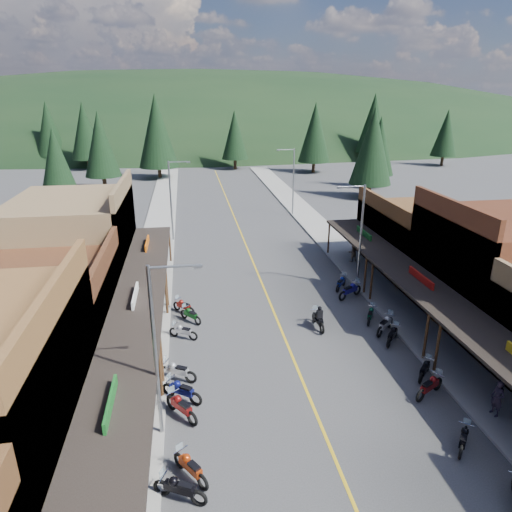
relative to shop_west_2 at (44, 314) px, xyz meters
name	(u,v)px	position (x,y,z in m)	size (l,w,h in m)	color
ground	(289,350)	(13.75, -1.70, -2.53)	(220.00, 220.00, 0.00)	#38383A
centerline	(245,244)	(13.75, 18.30, -2.53)	(0.15, 90.00, 0.01)	gold
sidewalk_west	(156,247)	(5.05, 18.30, -2.46)	(3.40, 94.00, 0.15)	gray
sidewalk_east	(330,239)	(22.45, 18.30, -2.46)	(3.40, 94.00, 0.15)	gray
shop_west_2	(44,314)	(0.00, 0.00, 0.00)	(10.90, 9.00, 6.20)	#3F2111
shop_west_3	(77,244)	(-0.03, 9.60, 0.99)	(10.90, 10.20, 8.20)	brown
shop_east_2	(496,270)	(27.54, 0.00, 0.99)	(10.90, 9.00, 8.20)	#562B19
shop_east_3	(421,239)	(27.51, 9.60, 0.00)	(10.90, 10.20, 6.20)	#4C2D16
streetlight_0	(158,346)	(6.80, -7.70, 1.93)	(2.16, 0.18, 8.00)	gray
streetlight_1	(172,197)	(6.80, 20.30, 1.93)	(2.16, 0.18, 8.00)	gray
streetlight_2	(359,232)	(20.71, 6.30, 1.93)	(2.16, 0.18, 8.00)	gray
streetlight_3	(292,179)	(20.71, 28.30, 1.93)	(2.16, 0.18, 8.00)	gray
ridge_hill	(201,137)	(13.75, 133.30, -2.53)	(310.00, 140.00, 60.00)	black
pine_1	(85,131)	(-10.25, 68.30, 4.70)	(5.88, 5.88, 12.50)	black
pine_2	(157,131)	(3.75, 56.30, 5.46)	(6.72, 6.72, 14.00)	black
pine_3	(235,135)	(17.75, 64.30, 3.95)	(5.04, 5.04, 11.00)	black
pine_4	(315,132)	(31.75, 58.30, 4.70)	(5.88, 5.88, 12.50)	black
pine_5	(373,123)	(47.75, 70.30, 5.46)	(6.72, 6.72, 14.00)	black
pine_6	(446,133)	(59.75, 62.30, 3.95)	(5.04, 5.04, 11.00)	black
pine_7	(49,129)	(-18.25, 74.30, 4.70)	(5.88, 5.88, 12.50)	black
pine_8	(56,160)	(-8.25, 38.30, 3.44)	(4.48, 4.48, 10.00)	black
pine_9	(379,146)	(37.75, 43.30, 3.85)	(4.93, 4.93, 10.80)	black
pine_10	(100,144)	(-4.25, 48.30, 4.25)	(5.38, 5.38, 11.60)	black
pine_11	(373,146)	(33.75, 36.30, 4.65)	(5.82, 5.82, 12.40)	black
bike_west_3	(180,488)	(7.47, -11.32, -1.93)	(0.71, 2.12, 1.21)	black
bike_west_4	(190,466)	(7.87, -10.35, -1.93)	(0.70, 2.10, 1.20)	#B1350C
bike_west_5	(181,406)	(7.52, -6.70, -1.89)	(0.74, 2.23, 1.28)	maroon
bike_west_6	(182,390)	(7.54, -5.49, -1.89)	(0.75, 2.24, 1.28)	navy
bike_west_7	(177,370)	(7.30, -3.75, -1.92)	(0.72, 2.15, 1.23)	#AAABB0
bike_west_8	(183,331)	(7.61, 0.53, -2.00)	(0.62, 1.87, 1.07)	#A5A4AA
bike_west_9	(191,314)	(8.10, 2.65, -1.99)	(0.64, 1.91, 1.09)	#0E4815
bike_west_10	(184,306)	(7.66, 3.98, -1.97)	(0.65, 1.96, 1.12)	maroon
bike_east_4	(464,438)	(19.27, -10.48, -2.00)	(0.62, 1.85, 1.06)	black
bike_east_5	(430,385)	(19.65, -6.95, -1.92)	(0.71, 2.13, 1.22)	maroon
bike_east_6	(425,369)	(20.19, -5.45, -2.00)	(0.62, 1.85, 1.06)	black
bike_east_7	(392,334)	(20.02, -1.84, -1.97)	(0.66, 1.97, 1.12)	black
bike_east_8	(385,324)	(20.10, -0.60, -1.91)	(0.72, 2.17, 1.24)	#ACADB2
bike_east_9	(371,314)	(19.77, 0.93, -2.00)	(0.62, 1.87, 1.07)	#0C3D27
bike_east_10	(350,290)	(19.68, 4.61, -1.87)	(0.77, 2.31, 1.32)	navy
bike_east_11	(341,282)	(19.54, 6.23, -1.97)	(0.66, 1.98, 1.13)	navy
rider_on_bike	(318,319)	(16.13, 0.58, -1.88)	(0.80, 2.16, 1.62)	black
pedestrian_east_a	(497,398)	(21.86, -8.88, -1.48)	(0.66, 0.43, 1.81)	#2A2132
pedestrian_east_b	(352,252)	(22.33, 11.49, -1.52)	(0.84, 0.49, 1.74)	brown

